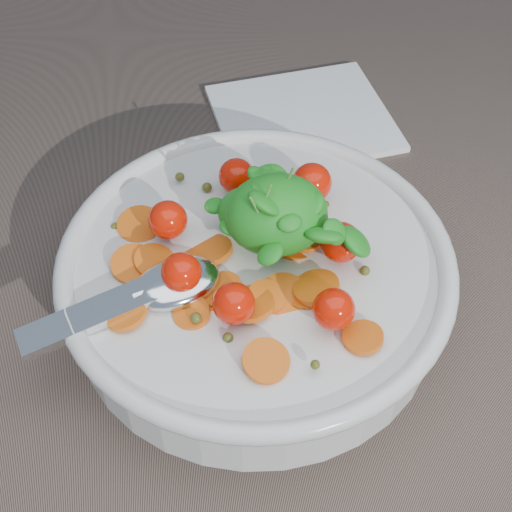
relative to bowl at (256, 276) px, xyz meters
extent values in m
plane|color=#756154|center=(0.03, 0.00, -0.04)|extent=(6.00, 6.00, 0.00)
cylinder|color=silver|center=(0.00, 0.00, -0.01)|extent=(0.29, 0.29, 0.06)
torus|color=silver|center=(0.00, 0.00, 0.02)|extent=(0.30, 0.30, 0.02)
cylinder|color=silver|center=(0.00, 0.00, -0.03)|extent=(0.14, 0.14, 0.01)
cylinder|color=brown|center=(0.00, 0.00, -0.01)|extent=(0.26, 0.26, 0.04)
cylinder|color=orange|center=(0.00, 0.03, 0.02)|extent=(0.04, 0.04, 0.02)
cylinder|color=orange|center=(0.03, 0.02, 0.02)|extent=(0.03, 0.03, 0.01)
cylinder|color=orange|center=(-0.08, 0.01, 0.02)|extent=(0.04, 0.04, 0.02)
cylinder|color=orange|center=(0.02, -0.04, 0.02)|extent=(0.05, 0.05, 0.01)
cylinder|color=orange|center=(0.03, -0.04, 0.02)|extent=(0.04, 0.04, 0.01)
cylinder|color=orange|center=(-0.03, -0.03, 0.02)|extent=(0.04, 0.04, 0.01)
cylinder|color=orange|center=(-0.09, 0.05, 0.02)|extent=(0.05, 0.05, 0.01)
cylinder|color=orange|center=(-0.04, -0.04, 0.02)|extent=(0.05, 0.05, 0.01)
cylinder|color=orange|center=(-0.10, -0.04, 0.02)|extent=(0.04, 0.04, 0.01)
cylinder|color=orange|center=(0.00, 0.03, 0.02)|extent=(0.03, 0.03, 0.01)
cylinder|color=orange|center=(0.04, -0.04, 0.03)|extent=(0.04, 0.04, 0.02)
cylinder|color=orange|center=(-0.01, -0.04, 0.02)|extent=(0.05, 0.05, 0.01)
cylinder|color=orange|center=(0.00, -0.04, 0.02)|extent=(0.04, 0.04, 0.01)
cylinder|color=orange|center=(0.06, -0.08, 0.02)|extent=(0.04, 0.04, 0.01)
cylinder|color=orange|center=(-0.03, 0.01, 0.02)|extent=(0.04, 0.04, 0.02)
cylinder|color=orange|center=(-0.01, -0.09, 0.02)|extent=(0.03, 0.03, 0.02)
cylinder|color=orange|center=(-0.09, 0.01, 0.02)|extent=(0.04, 0.04, 0.02)
cylinder|color=orange|center=(0.04, 0.01, 0.03)|extent=(0.03, 0.03, 0.01)
cylinder|color=orange|center=(-0.04, 0.05, 0.02)|extent=(0.04, 0.04, 0.01)
cylinder|color=orange|center=(0.02, 0.03, 0.02)|extent=(0.04, 0.04, 0.01)
cylinder|color=orange|center=(0.03, 0.01, 0.02)|extent=(0.04, 0.04, 0.01)
cylinder|color=orange|center=(-0.05, -0.05, 0.02)|extent=(0.04, 0.04, 0.01)
sphere|color=#4B4D19|center=(-0.03, 0.08, 0.02)|extent=(0.01, 0.01, 0.01)
sphere|color=#4B4D19|center=(-0.01, 0.08, 0.03)|extent=(0.01, 0.01, 0.01)
sphere|color=#4B4D19|center=(-0.11, 0.05, 0.02)|extent=(0.01, 0.01, 0.01)
sphere|color=#4B4D19|center=(-0.02, 0.03, 0.03)|extent=(0.01, 0.01, 0.01)
sphere|color=#4B4D19|center=(0.02, 0.08, 0.02)|extent=(0.01, 0.01, 0.01)
sphere|color=#4B4D19|center=(-0.05, 0.09, 0.03)|extent=(0.01, 0.01, 0.01)
sphere|color=#4B4D19|center=(-0.02, -0.04, 0.03)|extent=(0.01, 0.01, 0.01)
sphere|color=#4B4D19|center=(0.08, -0.02, 0.02)|extent=(0.01, 0.01, 0.01)
sphere|color=#4B4D19|center=(0.03, -0.10, 0.03)|extent=(0.01, 0.01, 0.01)
sphere|color=#4B4D19|center=(0.06, 0.05, 0.02)|extent=(0.01, 0.01, 0.01)
sphere|color=#4B4D19|center=(-0.05, -0.05, 0.03)|extent=(0.01, 0.01, 0.01)
sphere|color=#4B4D19|center=(-0.03, -0.07, 0.02)|extent=(0.01, 0.01, 0.01)
sphere|color=#4B4D19|center=(-0.08, -0.01, 0.02)|extent=(0.01, 0.01, 0.01)
sphere|color=red|center=(0.06, -0.01, 0.04)|extent=(0.03, 0.03, 0.03)
sphere|color=red|center=(0.05, 0.06, 0.04)|extent=(0.03, 0.03, 0.03)
sphere|color=red|center=(-0.01, 0.07, 0.04)|extent=(0.03, 0.03, 0.03)
sphere|color=red|center=(-0.06, 0.03, 0.04)|extent=(0.03, 0.03, 0.03)
sphere|color=red|center=(-0.06, -0.02, 0.04)|extent=(0.03, 0.03, 0.03)
sphere|color=red|center=(-0.02, -0.05, 0.04)|extent=(0.03, 0.03, 0.03)
sphere|color=red|center=(0.04, -0.07, 0.04)|extent=(0.03, 0.03, 0.03)
ellipsoid|color=#219120|center=(0.02, 0.01, 0.05)|extent=(0.08, 0.07, 0.06)
ellipsoid|color=#219120|center=(0.00, 0.02, 0.05)|extent=(0.04, 0.04, 0.04)
ellipsoid|color=#219120|center=(0.04, 0.00, 0.06)|extent=(0.03, 0.03, 0.02)
ellipsoid|color=#219120|center=(0.02, -0.02, 0.07)|extent=(0.02, 0.02, 0.01)
ellipsoid|color=#219120|center=(0.01, 0.04, 0.07)|extent=(0.03, 0.03, 0.02)
ellipsoid|color=#219120|center=(0.01, 0.00, 0.07)|extent=(0.03, 0.03, 0.02)
ellipsoid|color=#219120|center=(0.01, 0.00, 0.08)|extent=(0.03, 0.04, 0.03)
ellipsoid|color=#219120|center=(0.05, -0.02, 0.06)|extent=(0.04, 0.03, 0.02)
ellipsoid|color=#219120|center=(0.05, -0.02, 0.06)|extent=(0.02, 0.02, 0.02)
ellipsoid|color=#219120|center=(0.01, 0.02, 0.07)|extent=(0.03, 0.03, 0.03)
ellipsoid|color=#219120|center=(-0.02, 0.01, 0.05)|extent=(0.02, 0.02, 0.01)
ellipsoid|color=#219120|center=(0.04, 0.00, 0.07)|extent=(0.03, 0.03, 0.03)
ellipsoid|color=#219120|center=(0.04, 0.01, 0.07)|extent=(0.02, 0.02, 0.02)
ellipsoid|color=#219120|center=(0.01, -0.01, 0.06)|extent=(0.03, 0.03, 0.03)
ellipsoid|color=#219120|center=(0.01, 0.02, 0.07)|extent=(0.03, 0.03, 0.01)
ellipsoid|color=#219120|center=(0.01, -0.03, 0.06)|extent=(0.03, 0.03, 0.02)
ellipsoid|color=#219120|center=(0.00, 0.01, 0.07)|extent=(0.03, 0.03, 0.02)
ellipsoid|color=#219120|center=(0.02, 0.04, 0.07)|extent=(0.04, 0.04, 0.02)
ellipsoid|color=#219120|center=(0.07, -0.02, 0.05)|extent=(0.04, 0.04, 0.03)
ellipsoid|color=#219120|center=(0.03, 0.02, 0.07)|extent=(0.03, 0.03, 0.02)
ellipsoid|color=#219120|center=(0.01, 0.03, 0.05)|extent=(0.03, 0.03, 0.03)
ellipsoid|color=#219120|center=(0.02, 0.01, 0.07)|extent=(0.03, 0.03, 0.03)
ellipsoid|color=#219120|center=(0.01, 0.02, 0.07)|extent=(0.03, 0.04, 0.03)
ellipsoid|color=#219120|center=(0.03, 0.01, 0.07)|extent=(0.02, 0.03, 0.02)
ellipsoid|color=#219120|center=(0.01, 0.02, 0.07)|extent=(0.02, 0.03, 0.02)
ellipsoid|color=#219120|center=(-0.03, 0.04, 0.05)|extent=(0.02, 0.02, 0.01)
ellipsoid|color=#219120|center=(0.01, 0.02, 0.06)|extent=(0.03, 0.03, 0.02)
cylinder|color=#4C8C33|center=(0.00, 0.00, 0.07)|extent=(0.02, 0.01, 0.05)
cylinder|color=#4C8C33|center=(0.02, 0.02, 0.07)|extent=(0.01, 0.01, 0.05)
cylinder|color=#4C8C33|center=(0.00, 0.00, 0.07)|extent=(0.02, 0.01, 0.05)
ellipsoid|color=silver|center=(-0.06, -0.02, 0.03)|extent=(0.08, 0.06, 0.02)
cube|color=silver|center=(-0.11, -0.04, 0.03)|extent=(0.13, 0.06, 0.02)
cylinder|color=silver|center=(-0.08, -0.03, 0.03)|extent=(0.03, 0.02, 0.01)
cube|color=white|center=(0.08, 0.23, -0.03)|extent=(0.19, 0.17, 0.01)
camera|label=1|loc=(-0.05, -0.35, 0.43)|focal=50.00mm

